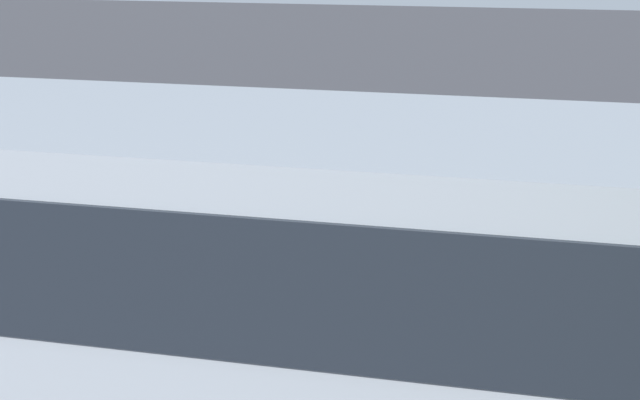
% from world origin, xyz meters
% --- Properties ---
extents(ground_plane, '(80.00, 80.00, 0.00)m').
position_xyz_m(ground_plane, '(0.00, 0.00, 0.00)').
color(ground_plane, '#38383D').
extents(tour_bus, '(10.44, 2.69, 3.25)m').
position_xyz_m(tour_bus, '(-0.90, 4.82, 1.65)').
color(tour_bus, '#8C939E').
rests_on(tour_bus, ground_plane).
extents(spectator_far_left, '(0.57, 0.38, 1.67)m').
position_xyz_m(spectator_far_left, '(-1.75, 2.07, 0.99)').
color(spectator_far_left, black).
rests_on(spectator_far_left, ground_plane).
extents(spectator_left, '(0.58, 0.36, 1.82)m').
position_xyz_m(spectator_left, '(-0.74, 1.63, 1.10)').
color(spectator_left, black).
rests_on(spectator_left, ground_plane).
extents(spectator_centre, '(0.57, 0.39, 1.76)m').
position_xyz_m(spectator_centre, '(0.47, 1.93, 1.05)').
color(spectator_centre, '#473823').
rests_on(spectator_centre, ground_plane).
extents(parked_motorcycle_silver, '(2.05, 0.58, 0.99)m').
position_xyz_m(parked_motorcycle_silver, '(-3.64, 2.63, 0.48)').
color(parked_motorcycle_silver, black).
rests_on(parked_motorcycle_silver, ground_plane).
extents(stunt_motorcycle, '(2.02, 0.69, 1.68)m').
position_xyz_m(stunt_motorcycle, '(1.88, -2.19, 1.00)').
color(stunt_motorcycle, black).
rests_on(stunt_motorcycle, ground_plane).
extents(traffic_cone, '(0.34, 0.34, 0.63)m').
position_xyz_m(traffic_cone, '(-0.38, -1.97, 0.30)').
color(traffic_cone, orange).
rests_on(traffic_cone, ground_plane).
extents(bay_line_a, '(0.26, 4.31, 0.01)m').
position_xyz_m(bay_line_a, '(-4.44, -1.89, 0.00)').
color(bay_line_a, white).
rests_on(bay_line_a, ground_plane).
extents(bay_line_b, '(0.25, 3.95, 0.01)m').
position_xyz_m(bay_line_b, '(-1.55, -1.89, 0.00)').
color(bay_line_b, white).
rests_on(bay_line_b, ground_plane).
extents(bay_line_c, '(0.26, 4.12, 0.01)m').
position_xyz_m(bay_line_c, '(1.34, -1.89, 0.00)').
color(bay_line_c, white).
rests_on(bay_line_c, ground_plane).
extents(bay_line_d, '(0.28, 4.86, 0.01)m').
position_xyz_m(bay_line_d, '(4.23, -1.89, 0.00)').
color(bay_line_d, white).
rests_on(bay_line_d, ground_plane).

